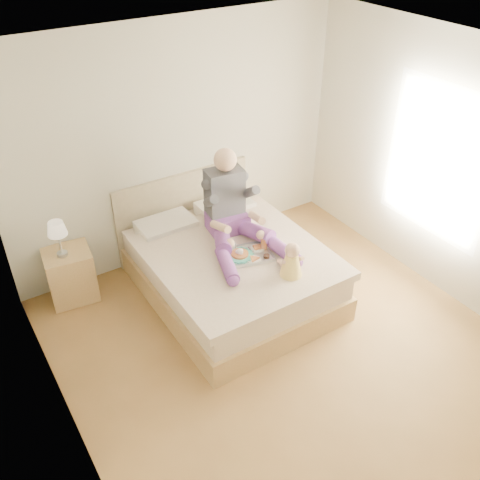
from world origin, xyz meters
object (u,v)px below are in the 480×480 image
bed (228,266)px  nightstand (71,275)px  adult (233,213)px  baby (291,262)px  tray (248,253)px

bed → nightstand: 1.67m
adult → baby: size_ratio=3.36×
nightstand → baby: baby is taller
bed → baby: (0.25, -0.76, 0.44)m
tray → baby: (0.17, -0.48, 0.12)m
bed → tray: 0.44m
tray → baby: bearing=-55.2°
adult → tray: size_ratio=2.28×
bed → nightstand: bearing=151.6°
bed → adult: adult is taller
nightstand → baby: size_ratio=1.62×
bed → adult: 0.60m
nightstand → baby: bearing=-34.7°
baby → adult: bearing=112.8°
nightstand → adult: size_ratio=0.48×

